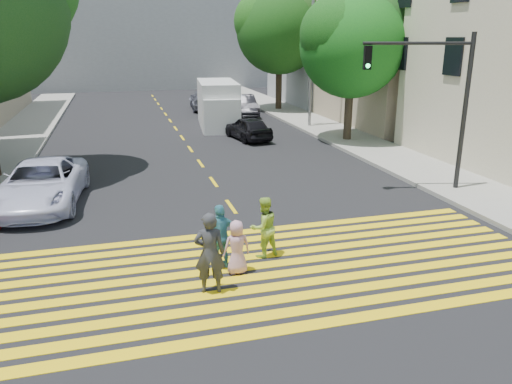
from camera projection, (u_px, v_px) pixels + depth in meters
name	position (u px, v px, depth m)	size (l,w,h in m)	color
ground	(294.00, 295.00, 10.63)	(120.00, 120.00, 0.00)	black
sidewalk_left	(25.00, 131.00, 28.66)	(3.00, 40.00, 0.15)	gray
sidewalk_right	(349.00, 139.00, 26.58)	(3.00, 60.00, 0.15)	gray
crosswalk	(276.00, 269.00, 11.80)	(13.40, 5.30, 0.01)	yellow
lane_line	(173.00, 124.00, 31.32)	(0.12, 34.40, 0.01)	yellow
building_right_tan	(422.00, 41.00, 30.46)	(10.00, 10.00, 10.00)	tan
building_right_grey	(344.00, 40.00, 40.58)	(10.00, 10.00, 10.00)	gray
backdrop_block	(142.00, 30.00, 52.99)	(30.00, 8.00, 12.00)	gray
tree_right_near	(353.00, 39.00, 24.70)	(5.78, 5.27, 7.62)	black
tree_right_far	(281.00, 25.00, 35.52)	(8.18, 7.91, 8.94)	black
pedestrian_man	(210.00, 253.00, 10.51)	(0.66, 0.43, 1.80)	#2F3034
pedestrian_woman	(264.00, 227.00, 12.30)	(0.75, 0.58, 1.54)	#9DC744
pedestrian_child	(237.00, 247.00, 11.45)	(0.63, 0.41, 1.28)	#C18DA1
pedestrian_extra	(221.00, 237.00, 11.65)	(0.92, 0.38, 1.58)	teal
white_sedan	(42.00, 184.00, 16.12)	(2.38, 5.16, 1.43)	silver
dark_car_near	(248.00, 128.00, 26.52)	(1.47, 3.66, 1.25)	black
silver_car	(204.00, 100.00, 37.49)	(2.03, 4.99, 1.45)	slate
dark_car_parked	(244.00, 105.00, 34.70)	(1.50, 4.30, 1.42)	black
white_van	(218.00, 106.00, 30.07)	(2.75, 5.95, 2.71)	silver
traffic_signal	(438.00, 92.00, 16.68)	(3.62, 1.08, 5.42)	black
street_lamp	(309.00, 31.00, 28.45)	(2.19, 0.25, 9.70)	gray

